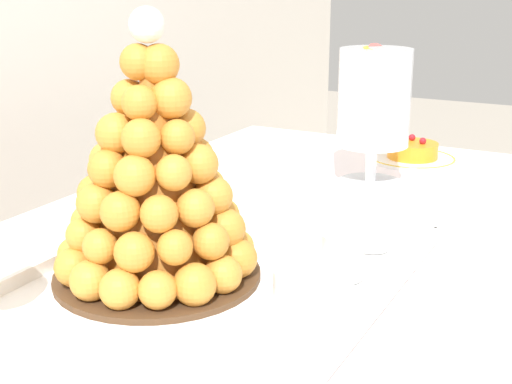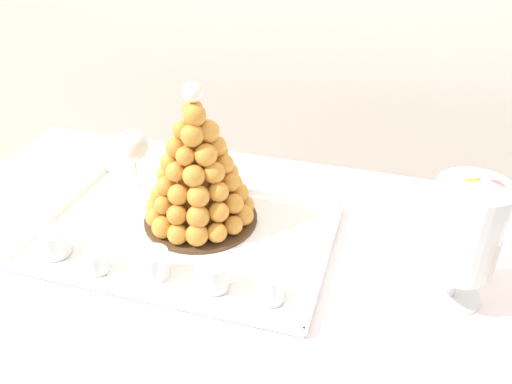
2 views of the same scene
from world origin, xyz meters
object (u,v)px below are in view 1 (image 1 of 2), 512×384
(macaron_goblet, at_px, (371,100))
(fruit_tart_plate, at_px, (412,154))
(dessert_cup_right, at_px, (372,231))
(dessert_cup_centre, at_px, (300,297))
(croquembouche, at_px, (154,180))
(dessert_cup_mid_left, at_px, (265,352))
(dessert_cup_mid_right, at_px, (342,257))
(serving_tray, at_px, (198,294))

(macaron_goblet, relative_size, fruit_tart_plate, 1.43)
(dessert_cup_right, bearing_deg, dessert_cup_centre, 179.95)
(dessert_cup_right, bearing_deg, croquembouche, 137.55)
(dessert_cup_mid_left, height_order, dessert_cup_mid_right, dessert_cup_mid_right)
(dessert_cup_mid_left, height_order, macaron_goblet, macaron_goblet)
(dessert_cup_mid_right, bearing_deg, dessert_cup_mid_left, -175.80)
(croquembouche, distance_m, fruit_tart_plate, 0.76)
(croquembouche, bearing_deg, serving_tray, -101.11)
(dessert_cup_centre, bearing_deg, dessert_cup_right, -0.05)
(serving_tray, relative_size, macaron_goblet, 2.46)
(serving_tray, distance_m, macaron_goblet, 0.57)
(dessert_cup_mid_right, distance_m, fruit_tart_plate, 0.64)
(serving_tray, distance_m, croquembouche, 0.14)
(croquembouche, height_order, dessert_cup_mid_left, croquembouche)
(serving_tray, distance_m, dessert_cup_mid_left, 0.19)
(fruit_tart_plate, bearing_deg, dessert_cup_mid_right, -171.59)
(dessert_cup_mid_right, xyz_separation_m, macaron_goblet, (0.43, 0.12, 0.12))
(dessert_cup_mid_right, xyz_separation_m, fruit_tart_plate, (0.63, 0.09, -0.02))
(croquembouche, height_order, dessert_cup_centre, croquembouche)
(serving_tray, height_order, fruit_tart_plate, fruit_tart_plate)
(croquembouche, bearing_deg, dessert_cup_centre, -94.68)
(dessert_cup_mid_left, relative_size, dessert_cup_centre, 0.83)
(dessert_cup_centre, xyz_separation_m, dessert_cup_right, (0.24, -0.00, -0.00))
(serving_tray, relative_size, dessert_cup_mid_right, 11.17)
(dessert_cup_centre, height_order, fruit_tart_plate, dessert_cup_centre)
(dessert_cup_mid_left, relative_size, dessert_cup_mid_right, 0.87)
(dessert_cup_mid_left, height_order, dessert_cup_centre, dessert_cup_centre)
(dessert_cup_mid_right, bearing_deg, dessert_cup_centre, -179.71)
(dessert_cup_right, bearing_deg, fruit_tart_plate, 10.25)
(serving_tray, height_order, dessert_cup_right, dessert_cup_right)
(macaron_goblet, height_order, fruit_tart_plate, macaron_goblet)
(croquembouche, height_order, macaron_goblet, croquembouche)
(dessert_cup_mid_right, relative_size, macaron_goblet, 0.22)
(serving_tray, xyz_separation_m, dessert_cup_centre, (-0.00, -0.13, 0.03))
(dessert_cup_mid_left, bearing_deg, dessert_cup_centre, 8.41)
(dessert_cup_centre, bearing_deg, fruit_tart_plate, 7.08)
(dessert_cup_mid_left, distance_m, dessert_cup_centre, 0.12)
(croquembouche, relative_size, macaron_goblet, 1.27)
(dessert_cup_mid_left, distance_m, dessert_cup_right, 0.35)
(dessert_cup_mid_right, height_order, dessert_cup_right, dessert_cup_mid_right)
(dessert_cup_mid_right, height_order, macaron_goblet, macaron_goblet)
(macaron_goblet, bearing_deg, dessert_cup_mid_left, -168.55)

